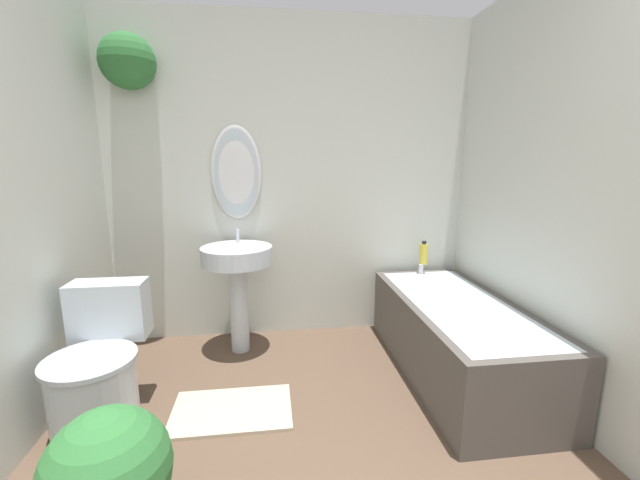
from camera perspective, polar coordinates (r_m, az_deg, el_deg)
wall_back at (r=3.01m, az=-6.34°, el=9.96°), size 2.82×0.36×2.40m
wall_right at (r=2.27m, az=36.22°, el=5.19°), size 0.06×2.84×2.40m
toilet at (r=2.40m, az=-29.56°, el=-16.50°), size 0.43×0.60×0.71m
pedestal_sink at (r=2.82m, az=-11.91°, el=-4.27°), size 0.49×0.49×0.87m
bathtub at (r=2.73m, az=19.27°, el=-13.09°), size 0.67×1.49×0.56m
shampoo_bottle at (r=3.18m, az=14.84°, el=-1.91°), size 0.06×0.06×0.18m
potted_plant at (r=1.70m, az=-28.36°, el=-28.28°), size 0.42×0.42×0.55m
bath_mat at (r=2.41m, az=-12.68°, el=-23.03°), size 0.65×0.40×0.02m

